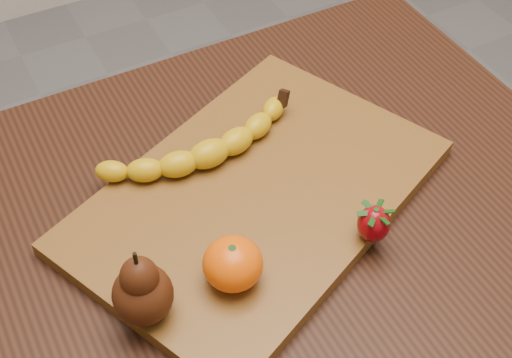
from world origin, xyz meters
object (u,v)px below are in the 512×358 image
table (218,289)px  pear (141,284)px  cutting_board (256,196)px  mandarin (233,264)px

table → pear: 0.21m
cutting_board → pear: (-0.18, -0.10, 0.06)m
table → cutting_board: bearing=25.1°
cutting_board → table: bearing=-178.7°
table → mandarin: size_ratio=15.20×
mandarin → pear: bearing=176.6°
pear → mandarin: pear is taller
pear → mandarin: size_ratio=1.52×
cutting_board → mandarin: bearing=-152.5°
table → mandarin: (-0.01, -0.07, 0.15)m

